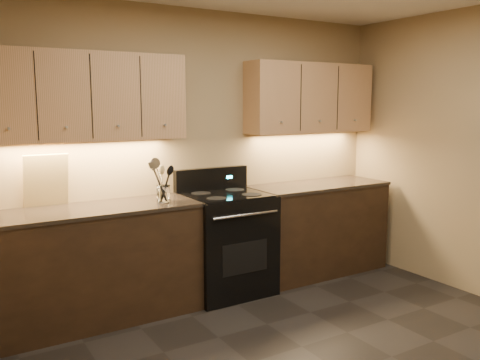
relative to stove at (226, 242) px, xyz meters
The scene contains 14 objects.
wall_back 0.88m from the stove, 104.10° to the left, with size 4.00×0.04×2.60m, color #9E865D.
counter_left 1.18m from the stove, behind, with size 1.62×0.62×0.93m.
counter_right 1.10m from the stove, ahead, with size 1.46×0.62×0.93m.
stove is the anchor object (origin of this frame).
upper_cab_left 1.78m from the stove, behind, with size 1.60×0.30×0.70m, color tan.
upper_cab_right 1.73m from the stove, ahead, with size 1.44×0.30×0.70m, color tan.
outlet_plate 1.55m from the stove, 167.24° to the left, with size 0.09×0.01×0.12m, color #B2B5BA.
utensil_crock 0.82m from the stove, behind, with size 0.13×0.13×0.14m.
cutting_board 1.66m from the stove, behind, with size 0.34×0.02×0.43m, color tan.
wooden_spoon 0.90m from the stove, behind, with size 0.06×0.06×0.29m, color tan, non-canonical shape.
black_spoon 0.89m from the stove, behind, with size 0.06×0.06×0.30m, color black, non-canonical shape.
black_turner 0.89m from the stove, behind, with size 0.08×0.08×0.34m, color black, non-canonical shape.
steel_spatula 0.89m from the stove, behind, with size 0.08×0.08×0.36m, color silver, non-canonical shape.
steel_skimmer 0.88m from the stove, behind, with size 0.09×0.09×0.35m, color silver, non-canonical shape.
Camera 1 is at (-2.19, -2.27, 1.75)m, focal length 38.00 mm.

